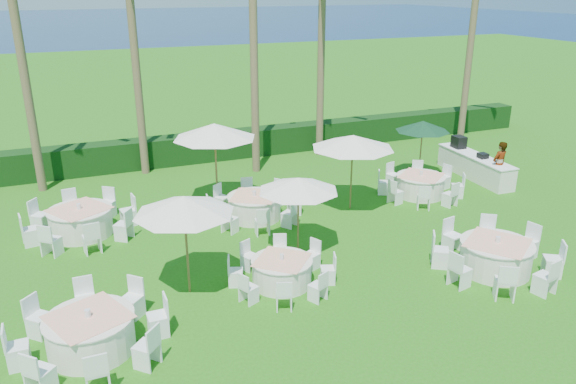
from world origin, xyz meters
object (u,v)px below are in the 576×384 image
umbrella_a (184,205)px  umbrella_c (214,131)px  umbrella_b (298,184)px  staff_person (499,165)px  banquet_table_f (420,185)px  banquet_table_e (255,206)px  banquet_table_a (90,332)px  banquet_table_d (81,221)px  umbrella_d (353,142)px  umbrella_green (423,126)px  banquet_table_c (496,256)px  buffet_table (474,165)px  banquet_table_b (282,271)px

umbrella_a → umbrella_c: (2.28, 5.45, 0.34)m
umbrella_b → staff_person: bearing=13.0°
banquet_table_f → staff_person: 3.32m
banquet_table_e → banquet_table_a: bearing=-135.5°
banquet_table_d → umbrella_c: size_ratio=1.15×
banquet_table_d → umbrella_b: (5.79, -3.70, 1.64)m
umbrella_d → banquet_table_d: bearing=171.6°
banquet_table_f → umbrella_green: bearing=56.4°
banquet_table_d → banquet_table_f: size_ratio=1.11×
banquet_table_f → umbrella_d: (-3.01, -0.15, 2.00)m
umbrella_a → banquet_table_f: bearing=20.7°
umbrella_c → banquet_table_a: bearing=-124.1°
umbrella_green → banquet_table_f: bearing=-123.6°
banquet_table_d → umbrella_green: bearing=2.3°
banquet_table_c → umbrella_green: 8.00m
buffet_table → staff_person: staff_person is taller
banquet_table_d → umbrella_c: (4.59, 0.70, 2.27)m
banquet_table_a → buffet_table: size_ratio=0.81×
banquet_table_d → banquet_table_e: (5.45, -0.82, -0.03)m
banquet_table_b → banquet_table_c: size_ratio=0.81×
banquet_table_b → banquet_table_f: bearing=29.9°
umbrella_c → buffet_table: size_ratio=0.74×
staff_person → banquet_table_d: bearing=-14.4°
umbrella_d → buffet_table: 6.64m
banquet_table_c → umbrella_a: size_ratio=1.30×
umbrella_a → staff_person: size_ratio=1.44×
banquet_table_f → umbrella_a: umbrella_a is taller
banquet_table_b → banquet_table_d: banquet_table_d is taller
banquet_table_c → staff_person: (4.78, 5.29, 0.46)m
banquet_table_a → banquet_table_b: 4.94m
banquet_table_c → banquet_table_f: 5.88m
banquet_table_a → banquet_table_f: (12.00, 5.20, -0.02)m
umbrella_c → banquet_table_d: bearing=-171.4°
banquet_table_c → banquet_table_f: size_ratio=1.10×
banquet_table_c → umbrella_green: umbrella_green is taller
umbrella_c → umbrella_a: bearing=-112.7°
banquet_table_a → umbrella_d: 10.50m
buffet_table → banquet_table_c: bearing=-125.8°
umbrella_c → umbrella_d: umbrella_c is taller
umbrella_a → staff_person: bearing=14.1°
umbrella_d → staff_person: 6.44m
banquet_table_d → staff_person: bearing=-5.9°
banquet_table_b → umbrella_a: size_ratio=1.05×
umbrella_c → staff_person: size_ratio=1.64×
umbrella_a → umbrella_b: umbrella_a is taller
banquet_table_b → banquet_table_c: (5.65, -1.56, 0.08)m
banquet_table_e → umbrella_c: size_ratio=1.07×
banquet_table_e → umbrella_green: size_ratio=1.35×
banquet_table_b → banquet_table_f: 8.28m
banquet_table_a → umbrella_d: umbrella_d is taller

